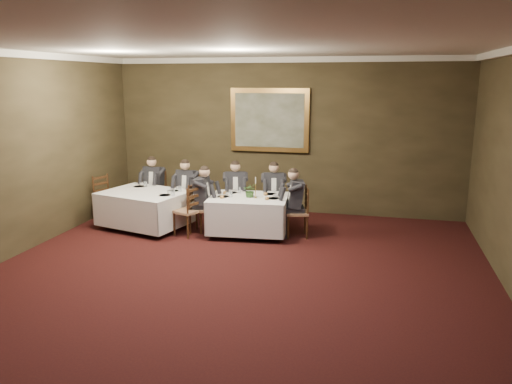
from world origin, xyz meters
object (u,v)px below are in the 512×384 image
at_px(chair_sec_endleft, 107,208).
at_px(painting, 270,120).
at_px(table_main, 249,212).
at_px(chair_sec_endright, 188,221).
at_px(diner_sec_backright, 188,198).
at_px(diner_sec_backleft, 155,193).
at_px(diner_main_backright, 274,201).
at_px(chair_sec_backleft, 155,203).
at_px(chair_main_backleft, 236,210).
at_px(chair_main_endright, 297,222).
at_px(chair_main_endleft, 201,218).
at_px(diner_main_backleft, 236,199).
at_px(diner_main_endright, 297,211).
at_px(diner_main_endleft, 202,207).
at_px(centerpiece, 250,190).
at_px(candlestick, 256,190).
at_px(table_second, 145,207).
at_px(chair_main_backright, 274,211).
at_px(chair_sec_backright, 188,208).

height_order(chair_sec_endleft, painting, painting).
distance_m(table_main, chair_sec_endright, 1.21).
bearing_deg(chair_sec_endleft, diner_sec_backright, 126.86).
bearing_deg(chair_sec_endleft, diner_sec_backleft, 151.78).
distance_m(diner_main_backright, chair_sec_backleft, 2.77).
distance_m(table_main, chair_main_backleft, 0.90).
relative_size(table_main, chair_main_endright, 1.64).
height_order(chair_main_endleft, diner_sec_backleft, diner_sec_backleft).
distance_m(diner_main_backleft, chair_sec_endleft, 2.81).
distance_m(diner_main_backright, diner_main_endright, 0.95).
distance_m(chair_main_backleft, diner_main_endleft, 0.98).
relative_size(table_main, chair_sec_endleft, 1.64).
bearing_deg(centerpiece, chair_sec_backleft, 159.75).
bearing_deg(candlestick, table_second, -179.72).
bearing_deg(chair_main_endright, table_main, 80.93).
bearing_deg(diner_sec_backleft, chair_main_backright, -178.10).
relative_size(chair_main_endleft, diner_sec_backright, 0.74).
xyz_separation_m(diner_main_backleft, diner_main_backright, (0.82, 0.08, 0.00)).
xyz_separation_m(table_main, chair_sec_backright, (-1.54, 0.66, -0.17)).
xyz_separation_m(chair_sec_endleft, candlestick, (3.39, -0.25, 0.64)).
xyz_separation_m(diner_sec_backleft, candlestick, (2.58, -0.93, 0.41)).
distance_m(diner_main_endleft, diner_sec_backright, 0.94).
bearing_deg(diner_main_backright, chair_sec_backright, -7.51).
bearing_deg(diner_main_backleft, chair_main_backright, 169.69).
bearing_deg(candlestick, diner_main_backright, 78.25).
height_order(diner_sec_backleft, chair_sec_endright, diner_sec_backleft).
xyz_separation_m(diner_main_backleft, chair_sec_endleft, (-2.75, -0.54, -0.23)).
relative_size(chair_main_endright, chair_sec_backright, 1.00).
bearing_deg(candlestick, diner_sec_backleft, 160.08).
distance_m(table_main, diner_main_endright, 0.96).
relative_size(chair_main_backleft, diner_sec_backright, 0.74).
distance_m(chair_main_backleft, diner_main_backleft, 0.23).
bearing_deg(painting, diner_sec_backright, -140.90).
relative_size(diner_main_backleft, diner_sec_backright, 1.00).
relative_size(table_second, diner_main_endleft, 1.46).
bearing_deg(diner_sec_backleft, chair_sec_backright, 169.49).
relative_size(chair_sec_endright, candlestick, 2.33).
height_order(diner_main_backleft, centerpiece, diner_main_backleft).
height_order(candlestick, painting, painting).
bearing_deg(diner_main_endleft, candlestick, 90.48).
distance_m(chair_sec_backleft, chair_sec_endright, 1.76).
height_order(chair_main_backright, centerpiece, centerpiece).
relative_size(chair_main_endleft, chair_main_endright, 1.00).
bearing_deg(chair_sec_endright, diner_sec_backleft, 68.04).
bearing_deg(chair_sec_backleft, diner_main_endright, 169.71).
xyz_separation_m(chair_sec_backleft, diner_sec_backleft, (-0.00, -0.01, 0.23)).
height_order(chair_main_backright, candlestick, candlestick).
xyz_separation_m(chair_sec_backright, chair_sec_endleft, (-1.69, -0.47, 0.00)).
height_order(table_second, diner_main_endleft, diner_main_endleft).
height_order(diner_main_backright, chair_sec_backleft, diner_main_backright).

